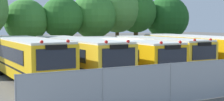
{
  "coord_description": "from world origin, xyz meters",
  "views": [
    {
      "loc": [
        -12.14,
        -20.67,
        3.54
      ],
      "look_at": [
        -0.73,
        0.0,
        1.6
      ],
      "focal_mm": 54.11,
      "sensor_mm": 36.0,
      "label": 1
    }
  ],
  "objects_px": {
    "tree_2": "(26,21)",
    "tree_6": "(135,12)",
    "school_bus_1": "(77,55)",
    "school_bus_2": "(122,54)",
    "tree_5": "(117,9)",
    "school_bus_3": "(159,52)",
    "tree_7": "(168,18)",
    "school_bus_0": "(29,57)",
    "tree_3": "(61,17)",
    "tree_4": "(93,15)",
    "school_bus_4": "(191,49)"
  },
  "relations": [
    {
      "from": "tree_2",
      "to": "tree_6",
      "type": "height_order",
      "value": "tree_6"
    },
    {
      "from": "school_bus_1",
      "to": "tree_6",
      "type": "bearing_deg",
      "value": -138.37
    },
    {
      "from": "school_bus_2",
      "to": "tree_5",
      "type": "xyz_separation_m",
      "value": [
        5.27,
        9.84,
        3.63
      ]
    },
    {
      "from": "school_bus_3",
      "to": "tree_7",
      "type": "height_order",
      "value": "tree_7"
    },
    {
      "from": "school_bus_0",
      "to": "tree_3",
      "type": "xyz_separation_m",
      "value": [
        5.47,
        8.98,
        2.64
      ]
    },
    {
      "from": "tree_2",
      "to": "tree_4",
      "type": "distance_m",
      "value": 6.67
    },
    {
      "from": "school_bus_2",
      "to": "tree_4",
      "type": "relative_size",
      "value": 1.8
    },
    {
      "from": "school_bus_4",
      "to": "tree_3",
      "type": "height_order",
      "value": "tree_3"
    },
    {
      "from": "school_bus_0",
      "to": "school_bus_3",
      "type": "height_order",
      "value": "school_bus_0"
    },
    {
      "from": "school_bus_4",
      "to": "tree_3",
      "type": "relative_size",
      "value": 1.77
    },
    {
      "from": "school_bus_4",
      "to": "tree_7",
      "type": "relative_size",
      "value": 1.61
    },
    {
      "from": "tree_6",
      "to": "tree_4",
      "type": "bearing_deg",
      "value": -174.09
    },
    {
      "from": "school_bus_3",
      "to": "tree_7",
      "type": "bearing_deg",
      "value": -130.05
    },
    {
      "from": "tree_3",
      "to": "tree_5",
      "type": "height_order",
      "value": "tree_5"
    },
    {
      "from": "school_bus_0",
      "to": "school_bus_2",
      "type": "distance_m",
      "value": 6.71
    },
    {
      "from": "tree_7",
      "to": "tree_3",
      "type": "bearing_deg",
      "value": -176.08
    },
    {
      "from": "school_bus_4",
      "to": "tree_6",
      "type": "xyz_separation_m",
      "value": [
        0.82,
        9.63,
        3.24
      ]
    },
    {
      "from": "tree_3",
      "to": "tree_7",
      "type": "relative_size",
      "value": 0.91
    },
    {
      "from": "tree_4",
      "to": "tree_3",
      "type": "bearing_deg",
      "value": -173.19
    },
    {
      "from": "school_bus_1",
      "to": "tree_4",
      "type": "height_order",
      "value": "tree_4"
    },
    {
      "from": "school_bus_1",
      "to": "tree_6",
      "type": "relative_size",
      "value": 1.66
    },
    {
      "from": "tree_7",
      "to": "school_bus_1",
      "type": "bearing_deg",
      "value": -147.73
    },
    {
      "from": "school_bus_1",
      "to": "school_bus_2",
      "type": "height_order",
      "value": "school_bus_1"
    },
    {
      "from": "tree_5",
      "to": "school_bus_0",
      "type": "bearing_deg",
      "value": -140.12
    },
    {
      "from": "school_bus_1",
      "to": "school_bus_2",
      "type": "xyz_separation_m",
      "value": [
        3.39,
        -0.13,
        -0.06
      ]
    },
    {
      "from": "tree_5",
      "to": "tree_7",
      "type": "height_order",
      "value": "tree_5"
    },
    {
      "from": "school_bus_3",
      "to": "tree_7",
      "type": "xyz_separation_m",
      "value": [
        8.39,
        9.61,
        2.69
      ]
    },
    {
      "from": "school_bus_4",
      "to": "school_bus_2",
      "type": "bearing_deg",
      "value": 2.62
    },
    {
      "from": "school_bus_4",
      "to": "tree_4",
      "type": "bearing_deg",
      "value": -62.81
    },
    {
      "from": "school_bus_1",
      "to": "school_bus_0",
      "type": "bearing_deg",
      "value": 5.04
    },
    {
      "from": "school_bus_2",
      "to": "school_bus_3",
      "type": "xyz_separation_m",
      "value": [
        3.38,
        0.09,
        0.01
      ]
    },
    {
      "from": "school_bus_3",
      "to": "tree_6",
      "type": "xyz_separation_m",
      "value": [
        4.03,
        9.67,
        3.29
      ]
    },
    {
      "from": "school_bus_3",
      "to": "tree_4",
      "type": "xyz_separation_m",
      "value": [
        -1.17,
        9.14,
        2.96
      ]
    },
    {
      "from": "school_bus_2",
      "to": "tree_6",
      "type": "distance_m",
      "value": 12.69
    },
    {
      "from": "tree_6",
      "to": "school_bus_0",
      "type": "bearing_deg",
      "value": -144.87
    },
    {
      "from": "school_bus_2",
      "to": "school_bus_3",
      "type": "relative_size",
      "value": 1.17
    },
    {
      "from": "tree_5",
      "to": "tree_6",
      "type": "bearing_deg",
      "value": -2.04
    },
    {
      "from": "school_bus_3",
      "to": "tree_5",
      "type": "distance_m",
      "value": 10.57
    },
    {
      "from": "school_bus_1",
      "to": "tree_5",
      "type": "distance_m",
      "value": 13.5
    },
    {
      "from": "tree_5",
      "to": "school_bus_4",
      "type": "bearing_deg",
      "value": -82.3
    },
    {
      "from": "tree_3",
      "to": "tree_5",
      "type": "relative_size",
      "value": 0.81
    },
    {
      "from": "tree_5",
      "to": "tree_6",
      "type": "distance_m",
      "value": 2.16
    },
    {
      "from": "school_bus_0",
      "to": "school_bus_3",
      "type": "distance_m",
      "value": 10.09
    },
    {
      "from": "tree_2",
      "to": "school_bus_0",
      "type": "bearing_deg",
      "value": -103.73
    },
    {
      "from": "tree_7",
      "to": "tree_5",
      "type": "bearing_deg",
      "value": 178.81
    },
    {
      "from": "school_bus_2",
      "to": "school_bus_4",
      "type": "bearing_deg",
      "value": -178.52
    },
    {
      "from": "school_bus_1",
      "to": "tree_7",
      "type": "xyz_separation_m",
      "value": [
        15.16,
        9.58,
        2.64
      ]
    },
    {
      "from": "school_bus_4",
      "to": "tree_5",
      "type": "height_order",
      "value": "tree_5"
    },
    {
      "from": "school_bus_3",
      "to": "tree_6",
      "type": "relative_size",
      "value": 1.45
    },
    {
      "from": "school_bus_2",
      "to": "tree_2",
      "type": "xyz_separation_m",
      "value": [
        -4.43,
        9.14,
        2.35
      ]
    }
  ]
}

